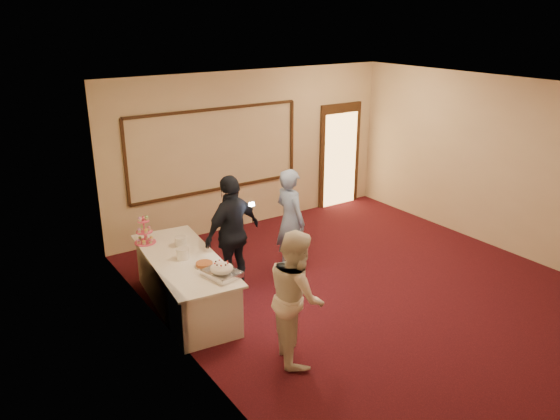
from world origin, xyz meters
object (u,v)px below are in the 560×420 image
object	(u,v)px
plate_stack_a	(183,253)
plate_stack_b	(181,241)
buffet_table	(185,283)
pavlova_tray	(222,270)
man	(290,221)
tart	(204,265)
cupcake_stand	(144,232)
woman	(296,296)
guest	(233,233)

from	to	relation	value
plate_stack_a	plate_stack_b	bearing A→B (deg)	69.95
buffet_table	pavlova_tray	xyz separation A→B (m)	(0.18, -0.78, 0.46)
man	tart	bearing A→B (deg)	104.96
buffet_table	man	size ratio (longest dim) A/B	1.41
pavlova_tray	cupcake_stand	size ratio (longest dim) A/B	1.17
tart	cupcake_stand	bearing A→B (deg)	106.89
cupcake_stand	tart	size ratio (longest dim) A/B	1.74
tart	woman	size ratio (longest dim) A/B	0.16
buffet_table	guest	xyz separation A→B (m)	(0.86, 0.15, 0.51)
guest	cupcake_stand	bearing A→B (deg)	-46.72
pavlova_tray	guest	world-z (taller)	guest
pavlova_tray	woman	world-z (taller)	woman
cupcake_stand	plate_stack_a	bearing A→B (deg)	-74.12
buffet_table	pavlova_tray	bearing A→B (deg)	-76.80
tart	man	distance (m)	1.90
pavlova_tray	plate_stack_b	bearing A→B (deg)	92.21
buffet_table	cupcake_stand	xyz separation A→B (m)	(-0.25, 0.81, 0.55)
buffet_table	woman	distance (m)	1.98
man	guest	world-z (taller)	guest
plate_stack_a	guest	size ratio (longest dim) A/B	0.10
woman	plate_stack_a	bearing A→B (deg)	40.37
tart	man	xyz separation A→B (m)	(1.81, 0.58, 0.06)
buffet_table	plate_stack_a	bearing A→B (deg)	-142.36
cupcake_stand	plate_stack_b	size ratio (longest dim) A/B	2.65
plate_stack_b	woman	distance (m)	2.28
pavlova_tray	woman	bearing A→B (deg)	-67.35
tart	woman	distance (m)	1.51
cupcake_stand	woman	distance (m)	2.78
buffet_table	plate_stack_b	xyz separation A→B (m)	(0.14, 0.40, 0.46)
cupcake_stand	man	distance (m)	2.27
plate_stack_a	tart	size ratio (longest dim) A/B	0.69
buffet_table	man	bearing A→B (deg)	5.36
plate_stack_a	tart	world-z (taller)	plate_stack_a
tart	man	bearing A→B (deg)	17.79
cupcake_stand	man	world-z (taller)	man
woman	cupcake_stand	bearing A→B (deg)	39.35
buffet_table	guest	distance (m)	1.01
tart	woman	xyz separation A→B (m)	(0.50, -1.43, 0.03)
pavlova_tray	man	world-z (taller)	man
man	woman	bearing A→B (deg)	144.08
guest	pavlova_tray	bearing A→B (deg)	38.08
tart	man	world-z (taller)	man
plate_stack_b	guest	distance (m)	0.77
plate_stack_b	woman	bearing A→B (deg)	-77.80
buffet_table	cupcake_stand	bearing A→B (deg)	106.93
cupcake_stand	plate_stack_a	distance (m)	0.86
plate_stack_b	tart	xyz separation A→B (m)	(-0.02, -0.80, -0.05)
plate_stack_b	man	world-z (taller)	man
plate_stack_a	plate_stack_b	distance (m)	0.44
guest	buffet_table	bearing A→B (deg)	-6.08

